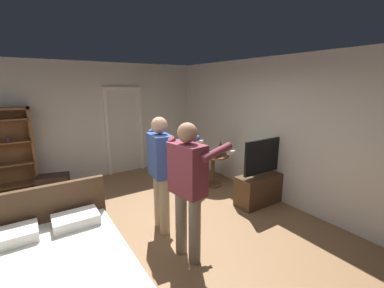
{
  "coord_description": "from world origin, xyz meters",
  "views": [
    {
      "loc": [
        -1.43,
        -2.93,
        2.19
      ],
      "look_at": [
        0.66,
        0.26,
        1.29
      ],
      "focal_mm": 23.7,
      "sensor_mm": 36.0,
      "label": 1
    }
  ],
  "objects_px": {
    "bottle_on_table": "(221,149)",
    "side_table": "(213,165)",
    "tv_flatscreen": "(264,184)",
    "bed": "(55,285)",
    "bookshelf": "(10,149)",
    "person_blue_shirt": "(188,182)",
    "suitcase_dark": "(54,186)",
    "wooden_chair": "(193,164)",
    "person_striped_shirt": "(161,166)",
    "laptop": "(214,153)"
  },
  "relations": [
    {
      "from": "bottle_on_table",
      "to": "side_table",
      "type": "bearing_deg",
      "value": 150.26
    },
    {
      "from": "tv_flatscreen",
      "to": "bed",
      "type": "bearing_deg",
      "value": -171.38
    },
    {
      "from": "bookshelf",
      "to": "tv_flatscreen",
      "type": "xyz_separation_m",
      "value": [
        3.93,
        -2.98,
        -0.58
      ]
    },
    {
      "from": "bottle_on_table",
      "to": "bookshelf",
      "type": "bearing_deg",
      "value": 153.47
    },
    {
      "from": "side_table",
      "to": "person_blue_shirt",
      "type": "xyz_separation_m",
      "value": [
        -1.75,
        -1.73,
        0.56
      ]
    },
    {
      "from": "bed",
      "to": "person_blue_shirt",
      "type": "xyz_separation_m",
      "value": [
        1.52,
        -0.01,
        0.73
      ]
    },
    {
      "from": "tv_flatscreen",
      "to": "bottle_on_table",
      "type": "distance_m",
      "value": 1.2
    },
    {
      "from": "suitcase_dark",
      "to": "bottle_on_table",
      "type": "bearing_deg",
      "value": -7.62
    },
    {
      "from": "bed",
      "to": "tv_flatscreen",
      "type": "relative_size",
      "value": 1.55
    },
    {
      "from": "bed",
      "to": "suitcase_dark",
      "type": "relative_size",
      "value": 3.41
    },
    {
      "from": "bed",
      "to": "wooden_chair",
      "type": "distance_m",
      "value": 3.34
    },
    {
      "from": "person_striped_shirt",
      "to": "person_blue_shirt",
      "type": "bearing_deg",
      "value": -91.98
    },
    {
      "from": "bottle_on_table",
      "to": "laptop",
      "type": "bearing_deg",
      "value": 166.52
    },
    {
      "from": "suitcase_dark",
      "to": "bookshelf",
      "type": "bearing_deg",
      "value": 157.0
    },
    {
      "from": "bed",
      "to": "person_blue_shirt",
      "type": "distance_m",
      "value": 1.68
    },
    {
      "from": "side_table",
      "to": "suitcase_dark",
      "type": "xyz_separation_m",
      "value": [
        -3.0,
        1.29,
        -0.26
      ]
    },
    {
      "from": "tv_flatscreen",
      "to": "wooden_chair",
      "type": "relative_size",
      "value": 1.25
    },
    {
      "from": "bookshelf",
      "to": "bottle_on_table",
      "type": "bearing_deg",
      "value": -26.53
    },
    {
      "from": "side_table",
      "to": "suitcase_dark",
      "type": "bearing_deg",
      "value": 156.72
    },
    {
      "from": "wooden_chair",
      "to": "person_striped_shirt",
      "type": "distance_m",
      "value": 1.7
    },
    {
      "from": "side_table",
      "to": "person_striped_shirt",
      "type": "height_order",
      "value": "person_striped_shirt"
    },
    {
      "from": "suitcase_dark",
      "to": "person_striped_shirt",
      "type": "bearing_deg",
      "value": -44.34
    },
    {
      "from": "wooden_chair",
      "to": "person_striped_shirt",
      "type": "relative_size",
      "value": 0.57
    },
    {
      "from": "laptop",
      "to": "bottle_on_table",
      "type": "relative_size",
      "value": 1.4
    },
    {
      "from": "bookshelf",
      "to": "suitcase_dark",
      "type": "height_order",
      "value": "bookshelf"
    },
    {
      "from": "tv_flatscreen",
      "to": "laptop",
      "type": "distance_m",
      "value": 1.24
    },
    {
      "from": "bed",
      "to": "bottle_on_table",
      "type": "bearing_deg",
      "value": 25.72
    },
    {
      "from": "bookshelf",
      "to": "wooden_chair",
      "type": "xyz_separation_m",
      "value": [
        3.17,
        -1.72,
        -0.4
      ]
    },
    {
      "from": "bookshelf",
      "to": "tv_flatscreen",
      "type": "bearing_deg",
      "value": -37.21
    },
    {
      "from": "laptop",
      "to": "side_table",
      "type": "bearing_deg",
      "value": 65.26
    },
    {
      "from": "bed",
      "to": "laptop",
      "type": "height_order",
      "value": "bed"
    },
    {
      "from": "laptop",
      "to": "person_blue_shirt",
      "type": "bearing_deg",
      "value": -135.6
    },
    {
      "from": "laptop",
      "to": "person_striped_shirt",
      "type": "bearing_deg",
      "value": -151.82
    },
    {
      "from": "bed",
      "to": "suitcase_dark",
      "type": "xyz_separation_m",
      "value": [
        0.27,
        3.01,
        -0.08
      ]
    },
    {
      "from": "bottle_on_table",
      "to": "wooden_chair",
      "type": "bearing_deg",
      "value": 165.12
    },
    {
      "from": "side_table",
      "to": "person_striped_shirt",
      "type": "relative_size",
      "value": 0.4
    },
    {
      "from": "bookshelf",
      "to": "bottle_on_table",
      "type": "distance_m",
      "value": 4.22
    },
    {
      "from": "person_striped_shirt",
      "to": "suitcase_dark",
      "type": "height_order",
      "value": "person_striped_shirt"
    },
    {
      "from": "tv_flatscreen",
      "to": "laptop",
      "type": "xyz_separation_m",
      "value": [
        -0.32,
        1.14,
        0.39
      ]
    },
    {
      "from": "person_blue_shirt",
      "to": "person_striped_shirt",
      "type": "distance_m",
      "value": 0.78
    },
    {
      "from": "person_striped_shirt",
      "to": "laptop",
      "type": "bearing_deg",
      "value": 28.18
    },
    {
      "from": "bookshelf",
      "to": "wooden_chair",
      "type": "relative_size",
      "value": 1.78
    },
    {
      "from": "bottle_on_table",
      "to": "person_blue_shirt",
      "type": "height_order",
      "value": "person_blue_shirt"
    },
    {
      "from": "bottle_on_table",
      "to": "suitcase_dark",
      "type": "xyz_separation_m",
      "value": [
        -3.14,
        1.37,
        -0.6
      ]
    },
    {
      "from": "laptop",
      "to": "suitcase_dark",
      "type": "distance_m",
      "value": 3.3
    },
    {
      "from": "bed",
      "to": "laptop",
      "type": "relative_size",
      "value": 4.83
    },
    {
      "from": "bed",
      "to": "person_striped_shirt",
      "type": "distance_m",
      "value": 1.87
    },
    {
      "from": "suitcase_dark",
      "to": "laptop",
      "type": "bearing_deg",
      "value": -8.13
    },
    {
      "from": "side_table",
      "to": "suitcase_dark",
      "type": "height_order",
      "value": "side_table"
    },
    {
      "from": "bookshelf",
      "to": "side_table",
      "type": "height_order",
      "value": "bookshelf"
    }
  ]
}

